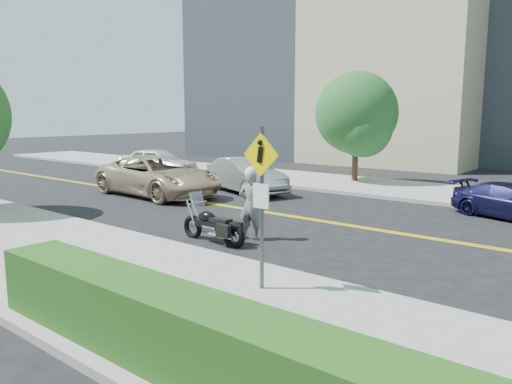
{
  "coord_description": "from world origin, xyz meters",
  "views": [
    {
      "loc": [
        9.77,
        -13.27,
        3.38
      ],
      "look_at": [
        1.03,
        -2.61,
        1.2
      ],
      "focal_mm": 35.0,
      "sensor_mm": 36.0,
      "label": 1
    }
  ],
  "objects_px": {
    "motorcycle": "(213,218)",
    "parked_car_white": "(158,162)",
    "motorcyclist": "(251,203)",
    "parked_car_silver": "(246,175)",
    "suv": "(158,176)",
    "pedestrian_sign": "(262,193)"
  },
  "relations": [
    {
      "from": "motorcycle",
      "to": "parked_car_silver",
      "type": "bearing_deg",
      "value": 125.12
    },
    {
      "from": "parked_car_white",
      "to": "motorcyclist",
      "type": "bearing_deg",
      "value": -135.95
    },
    {
      "from": "motorcycle",
      "to": "parked_car_white",
      "type": "bearing_deg",
      "value": 146.55
    },
    {
      "from": "motorcyclist",
      "to": "suv",
      "type": "height_order",
      "value": "motorcyclist"
    },
    {
      "from": "suv",
      "to": "parked_car_white",
      "type": "relative_size",
      "value": 1.32
    },
    {
      "from": "motorcyclist",
      "to": "parked_car_white",
      "type": "bearing_deg",
      "value": -50.22
    },
    {
      "from": "parked_car_white",
      "to": "pedestrian_sign",
      "type": "bearing_deg",
      "value": -139.86
    },
    {
      "from": "motorcycle",
      "to": "parked_car_silver",
      "type": "xyz_separation_m",
      "value": [
        -4.75,
        6.89,
        0.1
      ]
    },
    {
      "from": "motorcycle",
      "to": "motorcyclist",
      "type": "bearing_deg",
      "value": 57.7
    },
    {
      "from": "parked_car_white",
      "to": "motorcycle",
      "type": "bearing_deg",
      "value": -140.03
    },
    {
      "from": "parked_car_silver",
      "to": "suv",
      "type": "bearing_deg",
      "value": 160.63
    },
    {
      "from": "motorcyclist",
      "to": "motorcycle",
      "type": "bearing_deg",
      "value": 36.85
    },
    {
      "from": "parked_car_silver",
      "to": "motorcycle",
      "type": "bearing_deg",
      "value": -126.3
    },
    {
      "from": "motorcycle",
      "to": "parked_car_silver",
      "type": "distance_m",
      "value": 8.37
    },
    {
      "from": "motorcyclist",
      "to": "parked_car_white",
      "type": "xyz_separation_m",
      "value": [
        -12.78,
        7.37,
        -0.23
      ]
    },
    {
      "from": "motorcyclist",
      "to": "parked_car_silver",
      "type": "height_order",
      "value": "motorcyclist"
    },
    {
      "from": "pedestrian_sign",
      "to": "parked_car_white",
      "type": "bearing_deg",
      "value": 146.13
    },
    {
      "from": "motorcyclist",
      "to": "motorcycle",
      "type": "xyz_separation_m",
      "value": [
        -0.57,
        -0.88,
        -0.34
      ]
    },
    {
      "from": "pedestrian_sign",
      "to": "parked_car_silver",
      "type": "distance_m",
      "value": 12.35
    },
    {
      "from": "pedestrian_sign",
      "to": "motorcycle",
      "type": "xyz_separation_m",
      "value": [
        -3.45,
        2.27,
        -1.31
      ]
    },
    {
      "from": "motorcycle",
      "to": "suv",
      "type": "bearing_deg",
      "value": 151.02
    },
    {
      "from": "motorcycle",
      "to": "suv",
      "type": "xyz_separation_m",
      "value": [
        -7.05,
        4.0,
        0.17
      ]
    }
  ]
}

